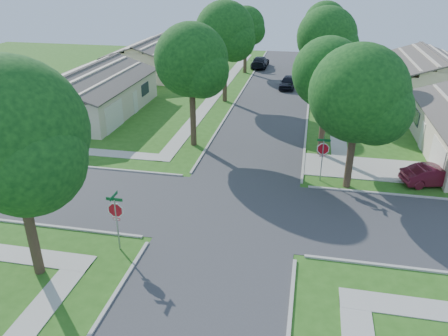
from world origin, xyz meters
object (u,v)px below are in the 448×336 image
stop_sign_ne (323,151)px  house_ne_far (429,77)px  tree_e_mid (327,40)px  stop_sign_sw (116,212)px  tree_e_far (325,25)px  tree_e_near (329,76)px  tree_sw_corner (13,140)px  car_curb_west (260,62)px  tree_ne_corner (359,98)px  car_driveway (433,175)px  house_nw_far (154,60)px  house_nw_near (91,96)px  car_curb_east (288,82)px  tree_w_far (246,27)px  tree_w_near (192,64)px  tree_w_mid (225,34)px

stop_sign_ne → house_ne_far: house_ne_far is taller
tree_e_mid → stop_sign_sw: bearing=-110.2°
tree_e_far → tree_e_near: bearing=-90.0°
tree_e_far → tree_sw_corner: size_ratio=0.91×
car_curb_west → tree_ne_corner: bearing=107.3°
car_driveway → tree_e_near: bearing=45.7°
tree_e_mid → house_nw_far: tree_e_mid is taller
tree_ne_corner → car_curb_west: 34.93m
tree_sw_corner → house_nw_near: bearing=111.3°
tree_e_far → house_nw_near: (-20.75, -19.01, -4.46)m
car_driveway → car_curb_east: size_ratio=0.96×
car_curb_west → tree_e_mid: bearing=117.1°
stop_sign_sw → tree_w_far: (0.05, 38.71, 3.48)m
tree_e_near → tree_w_far: 26.71m
house_nw_near → tree_e_mid: bearing=16.2°
tree_sw_corner → tree_ne_corner: bearing=39.1°
tree_e_mid → car_curb_east: 9.10m
house_ne_far → tree_e_far: bearing=156.0°
tree_sw_corner → car_curb_east: tree_sw_corner is taller
house_nw_far → tree_w_near: bearing=-63.7°
tree_sw_corner → car_curb_west: tree_sw_corner is taller
tree_e_far → house_ne_far: bearing=-24.0°
tree_w_mid → house_nw_near: tree_w_mid is taller
house_nw_far → car_curb_east: size_ratio=3.41×
tree_w_mid → tree_sw_corner: size_ratio=1.00×
stop_sign_sw → tree_e_mid: size_ratio=0.32×
tree_w_near → house_nw_near: size_ratio=0.66×
tree_sw_corner → tree_w_near: bearing=80.1°
stop_sign_sw → tree_w_mid: tree_w_mid is taller
tree_e_mid → tree_w_mid: bearing=180.0°
stop_sign_ne → tree_ne_corner: bearing=-16.6°
stop_sign_sw → tree_ne_corner: tree_ne_corner is taller
tree_e_near → tree_e_far: (0.00, 25.00, 0.34)m
stop_sign_sw → car_curb_west: 42.20m
stop_sign_sw → house_ne_far: bearing=58.4°
stop_sign_sw → tree_w_near: (0.06, 13.71, 4.08)m
tree_w_far → house_ne_far: 21.61m
stop_sign_sw → tree_e_mid: (9.46, 25.71, 4.22)m
stop_sign_ne → car_curb_east: bearing=98.8°
car_driveway → house_ne_far: bearing=-27.7°
car_curb_east → car_driveway: bearing=-58.7°
tree_e_near → house_nw_near: 21.98m
tree_w_near → house_ne_far: 29.10m
tree_w_near → house_ne_far: (20.64, 19.99, -4.60)m
tree_w_near → house_nw_far: 26.05m
tree_e_mid → house_nw_near: 22.12m
house_nw_far → tree_e_far: bearing=5.5°
tree_sw_corner → house_nw_far: (-8.56, 38.99, -4.75)m
stop_sign_sw → tree_e_far: 40.04m
tree_w_near → tree_sw_corner: (-2.79, -16.00, 0.15)m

